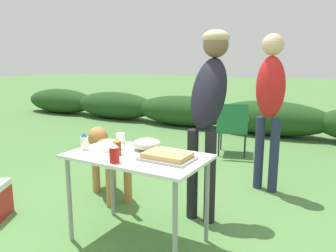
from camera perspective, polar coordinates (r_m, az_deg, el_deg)
The scene contains 14 objects.
ground_plane at distance 2.90m, azimuth -5.11°, elevation -19.23°, with size 60.00×60.00×0.00m, color #4C7A3D.
shrub_hedge at distance 6.94m, azimuth 17.38°, elevation 1.34°, with size 14.40×0.90×0.69m.
folding_table at distance 2.62m, azimuth -5.36°, elevation -6.63°, with size 1.10×0.64×0.74m.
food_tray at distance 2.45m, azimuth -0.13°, elevation -5.34°, with size 0.39×0.27×0.06m.
plate_stack at distance 2.80m, azimuth -10.06°, elevation -3.75°, with size 0.23×0.23×0.02m, color white.
mixing_bowl at distance 2.74m, azimuth -3.73°, elevation -3.14°, with size 0.24×0.24×0.10m, color #ADBC99.
paper_cup_stack at distance 2.93m, azimuth -8.25°, elevation -2.24°, with size 0.08×0.08×0.10m, color white.
ketchup_bottle at distance 2.41m, azimuth -9.32°, elevation -4.72°, with size 0.07×0.07×0.15m.
mayo_bottle at distance 2.81m, azimuth -14.36°, elevation -2.68°, with size 0.06×0.06×0.14m.
beer_bottle at distance 2.61m, azimuth -8.89°, elevation -3.59°, with size 0.07×0.07×0.13m.
standing_person_in_red_jacket at distance 3.02m, azimuth 7.13°, elevation 4.92°, with size 0.33×0.49×1.75m.
standing_person_in_dark_puffer at distance 3.80m, azimuth 17.33°, elevation 4.96°, with size 0.36×0.29×1.76m.
dog at distance 3.65m, azimuth -10.35°, elevation -4.79°, with size 0.98×0.64×0.72m.
camp_chair_green_behind_table at distance 5.22m, azimuth 11.18°, elevation -0.09°, with size 0.61×0.69×0.83m.
Camera 1 is at (1.45, -2.04, 1.46)m, focal length 35.00 mm.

